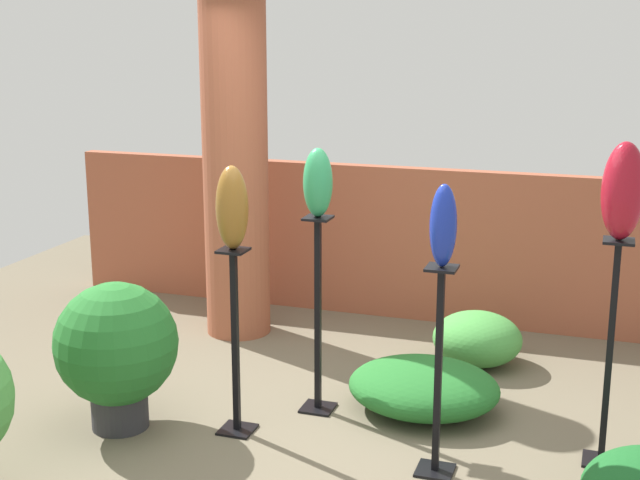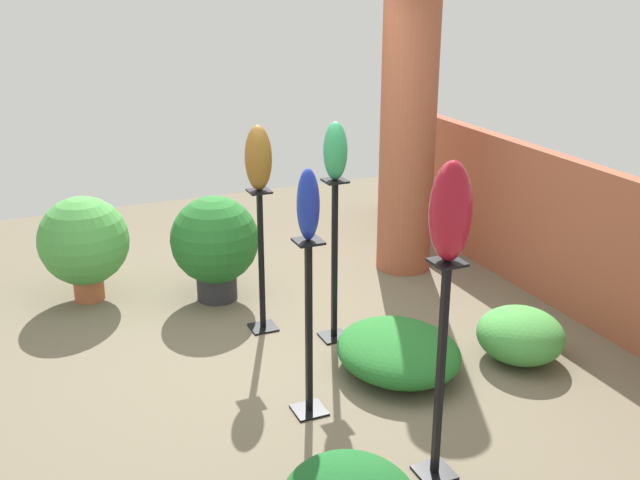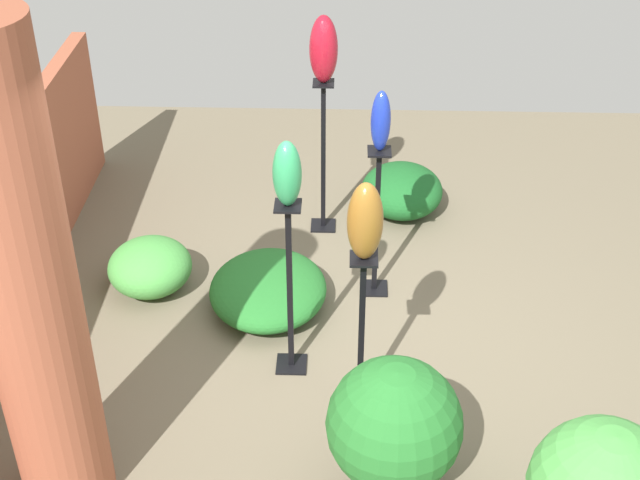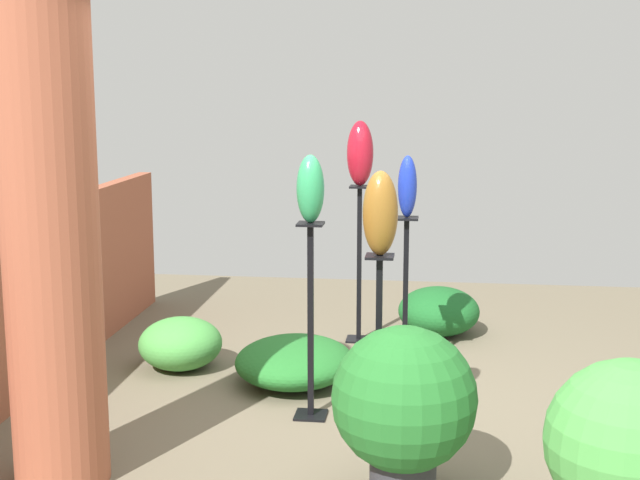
% 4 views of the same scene
% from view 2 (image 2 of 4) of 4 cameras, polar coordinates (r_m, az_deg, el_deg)
% --- Properties ---
extents(ground_plane, '(8.00, 8.00, 0.00)m').
position_cam_2_polar(ground_plane, '(5.64, -2.80, -7.97)').
color(ground_plane, '#6B604C').
extents(brick_wall_back, '(5.60, 0.12, 1.25)m').
position_cam_2_polar(brick_wall_back, '(6.52, 16.78, 1.05)').
color(brick_wall_back, '#9E5138').
rests_on(brick_wall_back, ground).
extents(brick_pillar, '(0.50, 0.50, 2.75)m').
position_cam_2_polar(brick_pillar, '(6.71, 6.73, 8.92)').
color(brick_pillar, '#9E5138').
rests_on(brick_pillar, ground).
extents(pedestal_cobalt, '(0.20, 0.20, 1.16)m').
position_cam_2_polar(pedestal_cobalt, '(4.60, -0.85, -7.37)').
color(pedestal_cobalt, black).
rests_on(pedestal_cobalt, ground).
extents(pedestal_ruby, '(0.20, 0.20, 1.27)m').
position_cam_2_polar(pedestal_ruby, '(4.08, 9.12, -10.60)').
color(pedestal_ruby, black).
rests_on(pedestal_ruby, ground).
extents(pedestal_bronze, '(0.20, 0.20, 1.12)m').
position_cam_2_polar(pedestal_bronze, '(5.69, -4.48, -2.11)').
color(pedestal_bronze, black).
rests_on(pedestal_bronze, ground).
extents(pedestal_jade, '(0.20, 0.20, 1.24)m').
position_cam_2_polar(pedestal_jade, '(5.51, 1.11, -2.15)').
color(pedestal_jade, black).
rests_on(pedestal_jade, ground).
extents(art_vase_cobalt, '(0.14, 0.13, 0.43)m').
position_cam_2_polar(art_vase_cobalt, '(4.28, -0.91, 2.71)').
color(art_vase_cobalt, '#192D9E').
rests_on(art_vase_cobalt, pedestal_cobalt).
extents(art_vase_ruby, '(0.22, 0.21, 0.51)m').
position_cam_2_polar(art_vase_ruby, '(3.69, 9.92, 2.14)').
color(art_vase_ruby, maroon).
rests_on(art_vase_ruby, pedestal_ruby).
extents(art_vase_bronze, '(0.18, 0.20, 0.48)m').
position_cam_2_polar(art_vase_bronze, '(5.43, -4.72, 6.24)').
color(art_vase_bronze, brown).
rests_on(art_vase_bronze, pedestal_bronze).
extents(art_vase_jade, '(0.18, 0.17, 0.41)m').
position_cam_2_polar(art_vase_jade, '(5.24, 1.17, 6.80)').
color(art_vase_jade, '#2D9356').
rests_on(art_vase_jade, pedestal_jade).
extents(potted_plant_front_left, '(0.73, 0.73, 0.90)m').
position_cam_2_polar(potted_plant_front_left, '(6.26, -8.02, -0.19)').
color(potted_plant_front_left, '#2D2D33').
rests_on(potted_plant_front_left, ground).
extents(potted_plant_mid_left, '(0.74, 0.74, 0.90)m').
position_cam_2_polar(potted_plant_mid_left, '(6.49, -17.55, -0.16)').
color(potted_plant_mid_left, '#B25B38').
rests_on(potted_plant_mid_left, ground).
extents(foliage_bed_east, '(0.95, 0.84, 0.30)m').
position_cam_2_polar(foliage_bed_east, '(5.26, 5.97, -8.41)').
color(foliage_bed_east, '#236B28').
rests_on(foliage_bed_east, ground).
extents(foliage_bed_center, '(0.63, 0.61, 0.38)m').
position_cam_2_polar(foliage_bed_center, '(5.55, 15.02, -7.01)').
color(foliage_bed_center, '#479942').
rests_on(foliage_bed_center, ground).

